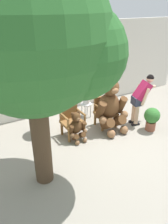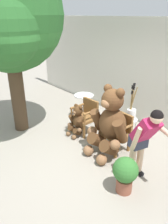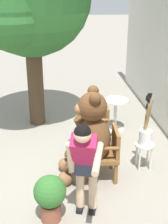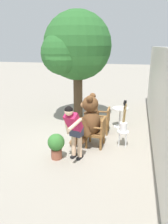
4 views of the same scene
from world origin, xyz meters
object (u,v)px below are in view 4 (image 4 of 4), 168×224
(brush_bucket, at_px, (123,125))
(teddy_bear_large, at_px, (89,121))
(round_side_table, at_px, (120,115))
(white_stool, at_px, (123,134))
(person_visitor, at_px, (74,127))
(patio_tree, at_px, (75,48))
(teddy_bear_small, at_px, (95,121))
(wooden_chair_left, at_px, (103,120))
(wooden_chair_right, at_px, (97,131))
(potted_plant, at_px, (56,144))

(brush_bucket, bearing_deg, teddy_bear_large, -78.66)
(round_side_table, bearing_deg, white_stool, 7.96)
(person_visitor, relative_size, patio_tree, 0.37)
(teddy_bear_small, bearing_deg, patio_tree, -139.02)
(wooden_chair_left, xyz_separation_m, patio_tree, (-1.15, -1.29, 2.30))
(round_side_table, bearing_deg, patio_tree, -104.99)
(person_visitor, xyz_separation_m, brush_bucket, (-1.16, 1.14, -0.23))
(wooden_chair_right, bearing_deg, round_side_table, 163.97)
(teddy_bear_small, bearing_deg, brush_bucket, 48.97)
(patio_tree, bearing_deg, wooden_chair_right, 29.97)
(white_stool, relative_size, brush_bucket, 0.50)
(wooden_chair_right, distance_m, teddy_bear_small, 1.12)
(round_side_table, bearing_deg, teddy_bear_large, -23.74)
(wooden_chair_left, relative_size, round_side_table, 1.19)
(wooden_chair_right, height_order, patio_tree, patio_tree)
(wooden_chair_right, distance_m, patio_tree, 3.45)
(wooden_chair_right, height_order, potted_plant, wooden_chair_right)
(white_stool, xyz_separation_m, patio_tree, (-2.03, -2.01, 2.41))
(wooden_chair_left, height_order, wooden_chair_right, same)
(wooden_chair_right, xyz_separation_m, brush_bucket, (-0.20, 0.72, 0.20))
(teddy_bear_large, distance_m, potted_plant, 1.22)
(person_visitor, bearing_deg, wooden_chair_left, 168.27)
(potted_plant, bearing_deg, wooden_chair_right, 137.47)
(wooden_chair_right, bearing_deg, person_visitor, -23.91)
(teddy_bear_large, height_order, potted_plant, teddy_bear_large)
(wooden_chair_right, distance_m, brush_bucket, 0.78)
(teddy_bear_large, distance_m, white_stool, 1.08)
(teddy_bear_small, bearing_deg, teddy_bear_large, 1.13)
(wooden_chair_left, height_order, patio_tree, patio_tree)
(round_side_table, bearing_deg, potted_plant, -27.15)
(brush_bucket, bearing_deg, patio_tree, -135.29)
(wooden_chair_left, relative_size, person_visitor, 0.57)
(wooden_chair_left, height_order, potted_plant, wooden_chair_left)
(teddy_bear_large, xyz_separation_m, patio_tree, (-2.22, -1.02, 2.00))
(white_stool, bearing_deg, wooden_chair_right, -74.51)
(white_stool, bearing_deg, brush_bucket, 166.23)
(wooden_chair_left, distance_m, wooden_chair_right, 1.08)
(teddy_bear_small, distance_m, brush_bucket, 1.36)
(teddy_bear_large, xyz_separation_m, round_side_table, (-1.75, 0.77, -0.31))
(person_visitor, distance_m, patio_tree, 3.79)
(patio_tree, bearing_deg, potted_plant, 6.93)
(wooden_chair_right, relative_size, brush_bucket, 0.93)
(round_side_table, height_order, potted_plant, round_side_table)
(teddy_bear_large, relative_size, patio_tree, 0.38)
(wooden_chair_right, relative_size, person_visitor, 0.57)
(wooden_chair_right, xyz_separation_m, teddy_bear_small, (-1.08, -0.29, -0.06))
(potted_plant, bearing_deg, brush_bucket, 126.11)
(wooden_chair_left, distance_m, person_visitor, 2.12)
(brush_bucket, relative_size, round_side_table, 1.28)
(brush_bucket, bearing_deg, teddy_bear_small, -131.03)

